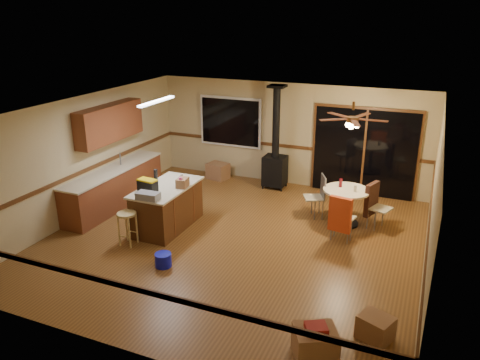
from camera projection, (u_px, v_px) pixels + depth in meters
The scene contains 35 objects.
floor at pixel (234, 239), 9.24m from camera, with size 7.00×7.00×0.00m, color brown.
ceiling at pixel (234, 109), 8.35m from camera, with size 7.00×7.00×0.00m, color silver.
wall_back at pixel (289, 135), 11.83m from camera, with size 7.00×7.00×0.00m, color tan.
wall_front at pixel (121, 265), 5.77m from camera, with size 7.00×7.00×0.00m, color tan.
wall_left at pixel (85, 156), 10.07m from camera, with size 7.00×7.00×0.00m, color tan.
wall_right at pixel (433, 206), 7.52m from camera, with size 7.00×7.00×0.00m, color tan.
chair_rail at pixel (234, 192), 8.90m from camera, with size 7.00×7.00×0.08m, color #502D14, non-canonical shape.
window at pixel (230, 122), 12.30m from camera, with size 1.72×0.10×1.32m, color black.
sliding_door at pixel (364, 153), 11.18m from camera, with size 2.52×0.10×2.10m, color black.
lower_cabinets at pixel (115, 188), 10.70m from camera, with size 0.60×3.00×0.86m, color brown.
countertop at pixel (113, 170), 10.54m from camera, with size 0.64×3.04×0.04m, color beige.
upper_cabinets at pixel (110, 123), 10.41m from camera, with size 0.35×2.00×0.80m, color brown.
kitchen_island at pixel (167, 207), 9.63m from camera, with size 0.88×1.68×0.90m.
wood_stove at pixel (275, 160), 11.71m from camera, with size 0.55×0.50×2.52m.
ceiling_fan at pixel (352, 121), 9.16m from camera, with size 0.24×0.24×0.55m.
fluorescent_strip at pixel (157, 101), 9.28m from camera, with size 0.10×1.20×0.04m, color white.
toolbox_grey at pixel (148, 196), 8.82m from camera, with size 0.43×0.24×0.13m, color slate.
toolbox_black at pixel (148, 186), 9.22m from camera, with size 0.38×0.20×0.21m, color black.
toolbox_yellow_lid at pixel (147, 180), 9.18m from camera, with size 0.38×0.20×0.03m, color gold.
box_on_island at pixel (182, 183), 9.43m from camera, with size 0.20×0.28×0.18m, color brown.
bottle_dark at pixel (156, 176), 9.66m from camera, with size 0.08×0.08×0.28m, color black.
bottle_pink at pixel (181, 183), 9.36m from camera, with size 0.07×0.07×0.23m, color #D84C8C.
bottle_white at pixel (182, 178), 9.67m from camera, with size 0.06×0.06×0.19m, color white.
bar_stool at pixel (128, 229), 8.93m from camera, with size 0.36×0.36×0.66m, color tan.
blue_bucket at pixel (163, 260), 8.24m from camera, with size 0.29×0.29×0.24m, color #0E12C5.
dining_table at pixel (346, 200), 9.74m from camera, with size 0.96×0.96×0.78m.
glass_red at pixel (341, 183), 9.76m from camera, with size 0.07×0.07×0.18m, color #590C14.
glass_cream at pixel (355, 188), 9.52m from camera, with size 0.06×0.06×0.13m, color beige.
chair_left at pixel (319, 192), 10.07m from camera, with size 0.54×0.53×0.51m.
chair_near at pixel (341, 214), 8.93m from camera, with size 0.50×0.53×0.70m.
chair_right at pixel (373, 200), 9.62m from camera, with size 0.57×0.55×0.70m.
box_under_window at pixel (218, 171), 12.52m from camera, with size 0.53×0.42×0.42m, color brown.
box_corner_a at pixel (315, 343), 6.05m from camera, with size 0.54×0.46×0.41m, color brown.
box_corner_b at pixel (375, 328), 6.39m from camera, with size 0.43×0.37×0.35m, color brown.
box_small_red at pixel (316, 328), 5.97m from camera, with size 0.28×0.23×0.07m, color maroon.
Camera 1 is at (3.32, -7.59, 4.26)m, focal length 35.00 mm.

